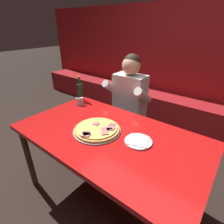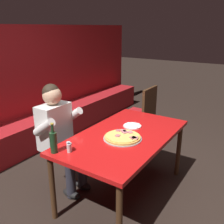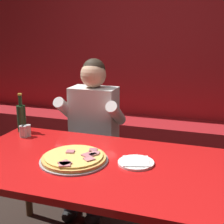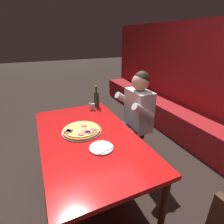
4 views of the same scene
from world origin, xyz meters
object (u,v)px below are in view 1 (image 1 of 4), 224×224
object	(u,v)px
main_dining_table	(109,140)
beer_bottle	(80,92)
shaker_oregano	(78,102)
shaker_parmesan	(79,102)
pizza	(97,129)
plate_white_paper	(138,141)
diner_seated_blue_shirt	(126,104)
shaker_black_pepper	(82,102)

from	to	relation	value
main_dining_table	beer_bottle	world-z (taller)	beer_bottle
beer_bottle	shaker_oregano	world-z (taller)	beer_bottle
shaker_parmesan	shaker_oregano	bearing A→B (deg)	-162.71
pizza	plate_white_paper	size ratio (longest dim) A/B	1.92
plate_white_paper	beer_bottle	xyz separation A→B (m)	(-0.96, 0.30, 0.10)
beer_bottle	plate_white_paper	bearing A→B (deg)	-17.33
main_dining_table	pizza	bearing A→B (deg)	-160.04
main_dining_table	shaker_oregano	xyz separation A→B (m)	(-0.63, 0.23, 0.11)
pizza	diner_seated_blue_shirt	bearing A→B (deg)	104.96
plate_white_paper	beer_bottle	world-z (taller)	beer_bottle
pizza	shaker_parmesan	size ratio (longest dim) A/B	4.69
beer_bottle	diner_seated_blue_shirt	size ratio (longest dim) A/B	0.23
shaker_parmesan	plate_white_paper	bearing A→B (deg)	-12.33
shaker_parmesan	beer_bottle	bearing A→B (deg)	130.19
pizza	main_dining_table	bearing A→B (deg)	19.96
diner_seated_blue_shirt	main_dining_table	bearing A→B (deg)	-66.95
shaker_parmesan	shaker_oregano	size ratio (longest dim) A/B	1.00
main_dining_table	diner_seated_blue_shirt	xyz separation A→B (m)	(-0.29, 0.68, 0.03)
pizza	diner_seated_blue_shirt	size ratio (longest dim) A/B	0.32
plate_white_paper	diner_seated_blue_shirt	xyz separation A→B (m)	(-0.54, 0.64, -0.06)
main_dining_table	diner_seated_blue_shirt	bearing A→B (deg)	113.05
main_dining_table	plate_white_paper	xyz separation A→B (m)	(0.25, 0.04, 0.08)
beer_bottle	shaker_parmesan	xyz separation A→B (m)	(0.09, -0.11, -0.07)
beer_bottle	diner_seated_blue_shirt	xyz separation A→B (m)	(0.42, 0.34, -0.16)
plate_white_paper	pizza	bearing A→B (deg)	-167.27
beer_bottle	shaker_parmesan	distance (m)	0.16
pizza	shaker_black_pepper	size ratio (longest dim) A/B	4.69
main_dining_table	shaker_oregano	distance (m)	0.68
main_dining_table	shaker_parmesan	size ratio (longest dim) A/B	18.34
pizza	shaker_black_pepper	xyz separation A→B (m)	(-0.50, 0.30, 0.02)
main_dining_table	shaker_black_pepper	xyz separation A→B (m)	(-0.60, 0.26, 0.11)
shaker_oregano	diner_seated_blue_shirt	distance (m)	0.57
diner_seated_blue_shirt	beer_bottle	bearing A→B (deg)	-141.07
beer_bottle	shaker_black_pepper	distance (m)	0.15
shaker_black_pepper	pizza	bearing A→B (deg)	-30.72
plate_white_paper	shaker_oregano	distance (m)	0.90
beer_bottle	shaker_black_pepper	size ratio (longest dim) A/B	3.40
plate_white_paper	beer_bottle	bearing A→B (deg)	162.67
pizza	shaker_oregano	size ratio (longest dim) A/B	4.69
beer_bottle	shaker_oregano	bearing A→B (deg)	-56.59
shaker_black_pepper	diner_seated_blue_shirt	size ratio (longest dim) A/B	0.07
pizza	shaker_oregano	bearing A→B (deg)	153.56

